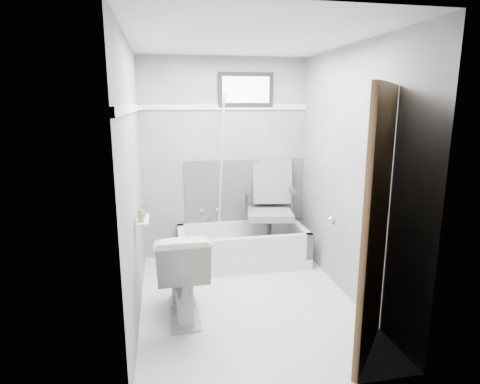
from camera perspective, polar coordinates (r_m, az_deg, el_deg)
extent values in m
plane|color=white|center=(4.02, 0.99, -15.17)|extent=(2.60, 2.60, 0.00)
plane|color=silver|center=(3.60, 1.14, 21.06)|extent=(2.60, 2.60, 0.00)
cube|color=slate|center=(4.88, -2.14, 4.67)|extent=(2.00, 0.02, 2.40)
cube|color=slate|center=(2.40, 7.58, -3.74)|extent=(2.00, 0.02, 2.40)
cube|color=slate|center=(3.55, -14.94, 1.28)|extent=(0.02, 2.60, 2.40)
cube|color=slate|center=(3.95, 15.42, 2.35)|extent=(0.02, 2.60, 2.40)
imported|color=white|center=(3.65, -8.28, -11.31)|extent=(0.47, 0.82, 0.80)
cube|color=#4C4C4F|center=(4.98, 0.76, 0.18)|extent=(1.50, 0.02, 0.78)
cube|color=white|center=(4.82, -2.17, 11.97)|extent=(2.00, 0.02, 0.06)
cube|color=white|center=(3.49, -15.30, 11.33)|extent=(0.02, 2.60, 0.06)
cylinder|color=silver|center=(4.66, -2.72, 2.42)|extent=(0.02, 0.62, 1.86)
cube|color=silver|center=(3.49, -13.65, -3.90)|extent=(0.10, 0.32, 0.02)
imported|color=#96844B|center=(3.40, -13.93, -3.23)|extent=(0.05, 0.05, 0.11)
imported|color=#465F81|center=(3.53, -13.82, -2.71)|extent=(0.11, 0.11, 0.10)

